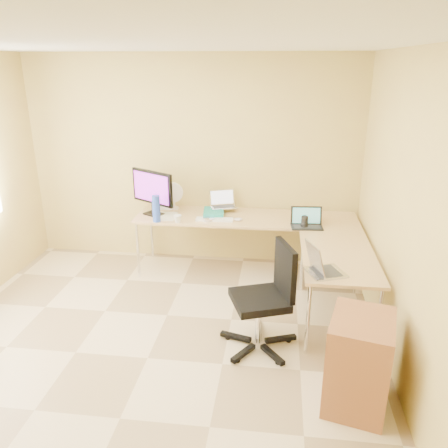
# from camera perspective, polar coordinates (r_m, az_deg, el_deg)

# --- Properties ---
(floor) EXTENTS (4.50, 4.50, 0.00)m
(floor) POSITION_cam_1_polar(r_m,az_deg,el_deg) (4.19, -9.76, -16.57)
(floor) COLOR #D0BA8F
(floor) RESTS_ON ground
(ceiling) EXTENTS (4.50, 4.50, 0.00)m
(ceiling) POSITION_cam_1_polar(r_m,az_deg,el_deg) (3.38, -12.51, 21.63)
(ceiling) COLOR white
(ceiling) RESTS_ON ground
(wall_back) EXTENTS (4.50, 0.00, 4.50)m
(wall_back) POSITION_cam_1_polar(r_m,az_deg,el_deg) (5.68, -4.12, 7.98)
(wall_back) COLOR tan
(wall_back) RESTS_ON ground
(wall_right) EXTENTS (0.00, 4.50, 4.50)m
(wall_right) POSITION_cam_1_polar(r_m,az_deg,el_deg) (3.56, 23.20, -1.01)
(wall_right) COLOR tan
(wall_right) RESTS_ON ground
(desk_main) EXTENTS (2.65, 0.70, 0.73)m
(desk_main) POSITION_cam_1_polar(r_m,az_deg,el_deg) (5.49, 2.78, -2.67)
(desk_main) COLOR tan
(desk_main) RESTS_ON ground
(desk_return) EXTENTS (0.70, 1.30, 0.73)m
(desk_return) POSITION_cam_1_polar(r_m,az_deg,el_deg) (4.61, 14.07, -7.93)
(desk_return) COLOR tan
(desk_return) RESTS_ON ground
(monitor) EXTENTS (0.65, 0.51, 0.55)m
(monitor) POSITION_cam_1_polar(r_m,az_deg,el_deg) (5.42, -9.13, 3.96)
(monitor) COLOR black
(monitor) RESTS_ON desk_main
(book_stack) EXTENTS (0.28, 0.35, 0.05)m
(book_stack) POSITION_cam_1_polar(r_m,az_deg,el_deg) (5.42, -1.34, 1.48)
(book_stack) COLOR #19897C
(book_stack) RESTS_ON desk_main
(laptop_center) EXTENTS (0.38, 0.34, 0.20)m
(laptop_center) POSITION_cam_1_polar(r_m,az_deg,el_deg) (5.50, -0.09, 3.18)
(laptop_center) COLOR silver
(laptop_center) RESTS_ON desk_main
(laptop_black) EXTENTS (0.37, 0.28, 0.22)m
(laptop_black) POSITION_cam_1_polar(r_m,az_deg,el_deg) (5.06, 10.61, 0.75)
(laptop_black) COLOR black
(laptop_black) RESTS_ON desk_main
(keyboard) EXTENTS (0.44, 0.14, 0.02)m
(keyboard) POSITION_cam_1_polar(r_m,az_deg,el_deg) (5.23, -1.24, 0.59)
(keyboard) COLOR white
(keyboard) RESTS_ON desk_main
(mouse) EXTENTS (0.11, 0.08, 0.04)m
(mouse) POSITION_cam_1_polar(r_m,az_deg,el_deg) (5.21, 1.82, 0.59)
(mouse) COLOR beige
(mouse) RESTS_ON desk_main
(mug) EXTENTS (0.11, 0.11, 0.09)m
(mug) POSITION_cam_1_polar(r_m,az_deg,el_deg) (5.18, -5.96, 0.68)
(mug) COLOR white
(mug) RESTS_ON desk_main
(cd_stack) EXTENTS (0.16, 0.16, 0.03)m
(cd_stack) POSITION_cam_1_polar(r_m,az_deg,el_deg) (5.22, -1.97, 0.63)
(cd_stack) COLOR silver
(cd_stack) RESTS_ON desk_main
(water_bottle) EXTENTS (0.10, 0.10, 0.32)m
(water_bottle) POSITION_cam_1_polar(r_m,az_deg,el_deg) (5.20, -8.68, 1.97)
(water_bottle) COLOR #2747B0
(water_bottle) RESTS_ON desk_main
(papers) EXTENTS (0.24, 0.34, 0.01)m
(papers) POSITION_cam_1_polar(r_m,az_deg,el_deg) (5.41, -7.40, 1.00)
(papers) COLOR silver
(papers) RESTS_ON desk_main
(white_box) EXTENTS (0.21, 0.15, 0.07)m
(white_box) POSITION_cam_1_polar(r_m,az_deg,el_deg) (5.70, -7.63, 2.35)
(white_box) COLOR white
(white_box) RESTS_ON desk_main
(desk_fan) EXTENTS (0.29, 0.29, 0.32)m
(desk_fan) POSITION_cam_1_polar(r_m,az_deg,el_deg) (5.64, -6.43, 3.49)
(desk_fan) COLOR white
(desk_fan) RESTS_ON desk_main
(black_cup) EXTENTS (0.10, 0.10, 0.14)m
(black_cup) POSITION_cam_1_polar(r_m,az_deg,el_deg) (5.05, 10.27, 0.25)
(black_cup) COLOR black
(black_cup) RESTS_ON desk_main
(laptop_return) EXTENTS (0.44, 0.40, 0.24)m
(laptop_return) POSITION_cam_1_polar(r_m,az_deg,el_deg) (3.99, 13.02, -4.61)
(laptop_return) COLOR silver
(laptop_return) RESTS_ON desk_return
(office_chair) EXTENTS (0.78, 0.78, 1.01)m
(office_chair) POSITION_cam_1_polar(r_m,az_deg,el_deg) (4.03, 4.55, -9.46)
(office_chair) COLOR black
(office_chair) RESTS_ON ground
(cabinet) EXTENTS (0.56, 0.64, 0.76)m
(cabinet) POSITION_cam_1_polar(r_m,az_deg,el_deg) (3.63, 16.83, -16.68)
(cabinet) COLOR brown
(cabinet) RESTS_ON ground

